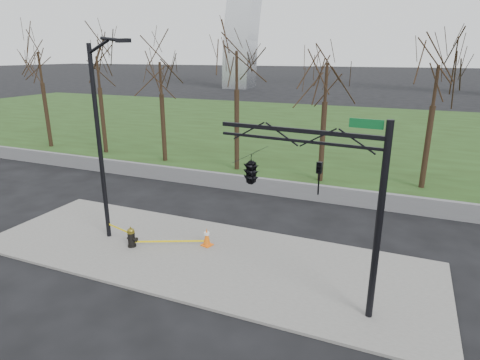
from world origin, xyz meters
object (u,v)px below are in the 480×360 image
at_px(traffic_signal_mast, 273,172).
at_px(fire_hydrant, 132,238).
at_px(street_light, 101,131).
at_px(traffic_cone, 207,237).

bearing_deg(traffic_signal_mast, fire_hydrant, 179.61).
relative_size(fire_hydrant, street_light, 0.10).
relative_size(traffic_cone, street_light, 0.09).
bearing_deg(traffic_cone, traffic_signal_mast, -29.55).
xyz_separation_m(street_light, traffic_signal_mast, (7.49, -1.04, -0.55)).
height_order(traffic_cone, traffic_signal_mast, traffic_signal_mast).
bearing_deg(traffic_cone, street_light, -167.89).
distance_m(fire_hydrant, traffic_signal_mast, 7.19).
xyz_separation_m(traffic_cone, traffic_signal_mast, (3.39, -1.92, 3.67)).
bearing_deg(traffic_signal_mast, street_light, 177.77).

